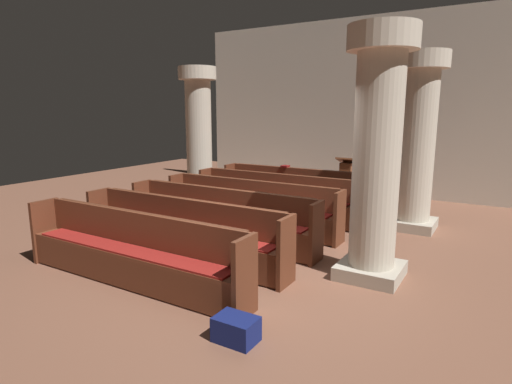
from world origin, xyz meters
The scene contains 14 objects.
ground_plane centered at (0.00, 0.00, 0.00)m, with size 19.20×19.20×0.00m, color brown.
back_wall centered at (0.00, 6.08, 2.25)m, with size 10.00×0.16×4.50m, color silver.
pew_row_0 centered at (-0.98, 3.43, 0.48)m, with size 3.53×0.46×0.90m.
pew_row_1 centered at (-0.98, 2.47, 0.48)m, with size 3.53×0.46×0.90m.
pew_row_2 centered at (-0.98, 1.51, 0.48)m, with size 3.53×0.47×0.90m.
pew_row_3 centered at (-0.98, 0.55, 0.48)m, with size 3.53×0.46×0.90m.
pew_row_4 centered at (-0.98, -0.41, 0.48)m, with size 3.53×0.46×0.90m.
pew_row_5 centered at (-0.98, -1.37, 0.48)m, with size 3.53×0.47×0.90m.
pillar_aisle_side centered at (1.59, 3.14, 1.67)m, with size 0.90×0.90×3.20m.
pillar_far_side centered at (-3.49, 3.21, 1.67)m, with size 0.90×0.90×3.20m.
pillar_aisle_rear centered at (1.59, 0.42, 1.67)m, with size 0.86×0.86×3.20m.
lectern centered at (-0.26, 4.76, 0.45)m, with size 0.48×0.45×1.08m.
hymn_book centered at (-1.33, 3.62, 0.92)m, with size 0.16×0.18×0.04m, color maroon.
kneeler_box_navy centered at (0.93, -1.82, 0.12)m, with size 0.41×0.29×0.25m, color navy.
Camera 1 is at (2.99, -4.89, 2.20)m, focal length 29.36 mm.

